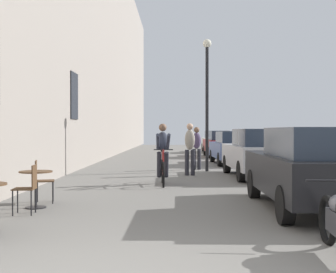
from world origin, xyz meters
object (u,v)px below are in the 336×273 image
object	(u,v)px
parked_car_nearest	(312,167)
parked_car_third	(234,147)
cafe_chair_mid_toward_street	(41,178)
street_lamp	(207,88)
cafe_chair_mid_toward_wall	(28,186)
cafe_table_mid	(36,181)
parked_car_second	(260,152)
pedestrian_near	(190,146)
parked_car_fifth	(216,141)
pedestrian_mid	(197,146)
parked_car_fourth	(221,143)
cyclist_on_bicycle	(163,156)

from	to	relation	value
parked_car_nearest	parked_car_third	bearing A→B (deg)	89.96
cafe_chair_mid_toward_street	street_lamp	size ratio (longest dim) A/B	0.18
parked_car_nearest	cafe_chair_mid_toward_wall	bearing A→B (deg)	-174.62
cafe_table_mid	parked_car_second	bearing A→B (deg)	47.13
cafe_chair_mid_toward_street	pedestrian_near	xyz separation A→B (m)	(3.28, 5.91, 0.47)
street_lamp	parked_car_fifth	world-z (taller)	street_lamp
cafe_chair_mid_toward_wall	parked_car_third	xyz separation A→B (m)	(5.25, 12.26, 0.25)
street_lamp	cafe_chair_mid_toward_street	bearing A→B (deg)	-117.98
pedestrian_mid	parked_car_nearest	xyz separation A→B (m)	(1.78, -8.97, -0.12)
cafe_table_mid	parked_car_second	size ratio (longest dim) A/B	0.16
cafe_table_mid	pedestrian_mid	xyz separation A→B (m)	(3.54, 8.80, 0.41)
parked_car_fourth	parked_car_fifth	xyz separation A→B (m)	(0.19, 5.50, 0.01)
street_lamp	parked_car_second	world-z (taller)	street_lamp
pedestrian_near	parked_car_second	size ratio (longest dim) A/B	0.39
cyclist_on_bicycle	pedestrian_near	distance (m)	2.72
pedestrian_near	street_lamp	size ratio (longest dim) A/B	0.36
cafe_chair_mid_toward_street	parked_car_fifth	xyz separation A→B (m)	(5.62, 22.28, 0.26)
street_lamp	pedestrian_mid	bearing A→B (deg)	115.77
cafe_table_mid	cafe_chair_mid_toward_street	xyz separation A→B (m)	(-0.07, 0.60, -0.00)
parked_car_fourth	parked_car_fifth	bearing A→B (deg)	88.07
parked_car_fifth	cafe_table_mid	bearing A→B (deg)	-103.62
parked_car_nearest	parked_car_second	size ratio (longest dim) A/B	0.99
cyclist_on_bicycle	pedestrian_near	xyz separation A→B (m)	(0.84, 2.58, 0.18)
cyclist_on_bicycle	parked_car_fifth	distance (m)	19.21
cyclist_on_bicycle	pedestrian_near	size ratio (longest dim) A/B	1.00
cafe_chair_mid_toward_street	parked_car_second	distance (m)	7.61
cafe_chair_mid_toward_wall	cyclist_on_bicycle	bearing A→B (deg)	63.54
street_lamp	parked_car_nearest	bearing A→B (deg)	-80.18
cafe_chair_mid_toward_wall	cyclist_on_bicycle	distance (m)	5.15
cyclist_on_bicycle	street_lamp	bearing A→B (deg)	69.74
cafe_chair_mid_toward_street	parked_car_second	bearing A→B (deg)	43.64
pedestrian_near	street_lamp	bearing A→B (deg)	66.19
cafe_chair_mid_toward_wall	pedestrian_near	bearing A→B (deg)	66.45
pedestrian_near	parked_car_third	size ratio (longest dim) A/B	0.42
parked_car_fourth	cafe_chair_mid_toward_wall	bearing A→B (deg)	-106.32
parked_car_fourth	parked_car_nearest	bearing A→B (deg)	-90.14
pedestrian_mid	parked_car_second	size ratio (longest dim) A/B	0.37
cafe_table_mid	cyclist_on_bicycle	distance (m)	4.60
cafe_table_mid	parked_car_fourth	bearing A→B (deg)	72.86
pedestrian_mid	parked_car_third	world-z (taller)	pedestrian_mid
parked_car_fifth	cafe_chair_mid_toward_street	bearing A→B (deg)	-104.16
cafe_chair_mid_toward_wall	street_lamp	world-z (taller)	street_lamp
parked_car_nearest	cafe_table_mid	bearing A→B (deg)	178.14
pedestrian_near	parked_car_fifth	world-z (taller)	pedestrian_near
cafe_chair_mid_toward_street	pedestrian_near	size ratio (longest dim) A/B	0.51
cafe_table_mid	parked_car_second	world-z (taller)	parked_car_second
cafe_table_mid	pedestrian_mid	size ratio (longest dim) A/B	0.44
parked_car_fourth	parked_car_second	bearing A→B (deg)	-89.65
cafe_chair_mid_toward_street	cafe_table_mid	bearing A→B (deg)	-83.00
parked_car_nearest	parked_car_fourth	distance (m)	17.56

